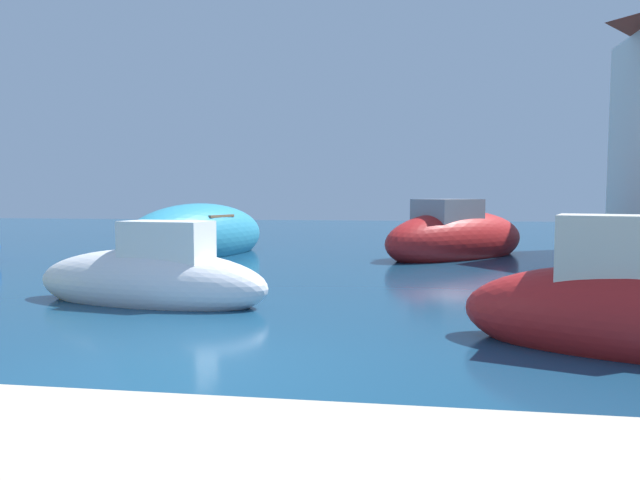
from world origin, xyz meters
The scene contains 5 objects.
ground centered at (0.00, 0.00, 0.00)m, with size 80.00×80.00×0.00m, color navy.
quay_promenade centered at (4.32, -0.37, 0.25)m, with size 44.00×32.00×0.50m.
moored_boat_0 centered at (-4.40, 12.70, 0.63)m, with size 4.44×6.94×2.26m.
moored_boat_1 centered at (-2.22, 4.14, 0.45)m, with size 4.98×2.19×1.86m.
moored_boat_3 centered at (4.17, 13.31, 0.62)m, with size 5.91×6.00×2.35m.
Camera 1 is at (2.53, -6.25, 2.05)m, focal length 32.91 mm.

